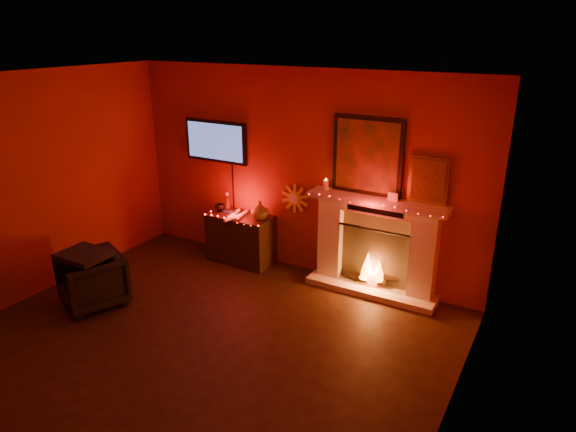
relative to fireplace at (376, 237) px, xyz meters
name	(u,v)px	position (x,y,z in m)	size (l,w,h in m)	color
room	(169,237)	(-1.14, -2.39, 0.63)	(5.00, 5.00, 5.00)	black
fireplace	(376,237)	(0.00, 0.00, 0.00)	(1.72, 0.40, 2.18)	beige
tv	(216,141)	(-2.44, 0.06, 0.92)	(1.00, 0.07, 1.24)	black
sunburst_clock	(295,199)	(-1.19, 0.09, 0.28)	(0.40, 0.03, 0.40)	gold
console_table	(241,236)	(-1.93, -0.13, -0.34)	(0.92, 0.58, 0.95)	black
armchair	(92,280)	(-2.79, -2.01, -0.40)	(0.69, 0.71, 0.64)	black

